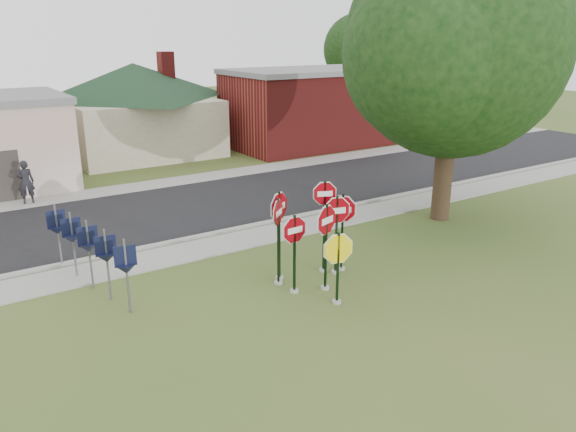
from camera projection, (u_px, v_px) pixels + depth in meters
ground at (344, 301)px, 15.01m from camera, size 120.00×120.00×0.00m
sidewalk_near at (244, 239)px, 19.37m from camera, size 60.00×1.60×0.06m
road at (191, 208)px, 22.95m from camera, size 60.00×7.00×0.04m
sidewalk_far at (154, 185)px, 26.37m from camera, size 60.00×1.60×0.06m
curb at (231, 230)px, 20.15m from camera, size 60.00×0.20×0.14m
stop_sign_center at (326, 234)px, 15.19m from camera, size 1.08×0.39×2.59m
stop_sign_yellow at (338, 259)px, 14.50m from camera, size 1.11×0.29×2.10m
stop_sign_left at (294, 244)px, 15.06m from camera, size 1.04×0.24×2.34m
stop_sign_right at (337, 224)px, 16.27m from camera, size 1.07×0.32×2.51m
stop_sign_back_right at (324, 214)px, 16.31m from camera, size 0.90×0.38×2.91m
stop_sign_back_left at (279, 222)px, 15.78m from camera, size 1.03×0.51×2.77m
stop_sign_far_right at (343, 221)px, 16.50m from camera, size 0.66×0.91×2.49m
stop_sign_far_left at (278, 230)px, 15.50m from camera, size 0.79×0.66×2.65m
route_sign_row at (89, 247)px, 15.39m from camera, size 1.43×4.63×2.00m
building_house at (135, 91)px, 32.42m from camera, size 11.60×11.60×6.20m
building_brick at (310, 107)px, 35.22m from camera, size 10.20×6.20×4.75m
oak_tree at (454, 46)px, 19.72m from camera, size 11.50×10.90×10.34m
bg_tree_right at (358, 49)px, 45.41m from camera, size 5.60×5.60×8.40m
pedestrian at (26, 182)px, 23.15m from camera, size 0.71×0.51×1.82m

